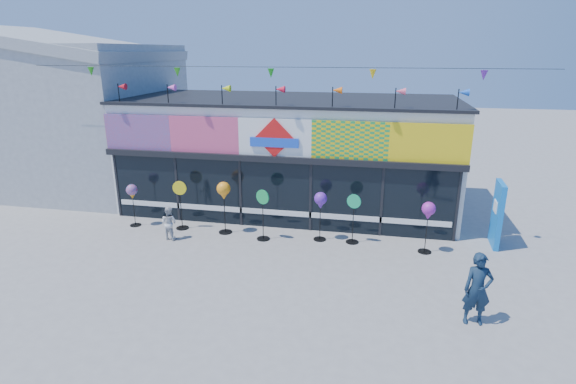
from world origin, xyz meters
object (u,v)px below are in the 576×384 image
(spinner_0, at_px, (132,193))
(spinner_3, at_px, (263,214))
(spinner_4, at_px, (321,202))
(spinner_6, at_px, (428,212))
(adult_man, at_px, (478,289))
(child, at_px, (169,223))
(spinner_2, at_px, (224,192))
(spinner_5, at_px, (353,217))
(spinner_1, at_px, (181,204))
(blue_sign, at_px, (497,214))

(spinner_0, bearing_deg, spinner_3, -3.34)
(spinner_4, xyz_separation_m, spinner_6, (3.20, -0.30, -0.00))
(adult_man, bearing_deg, spinner_3, 143.25)
(spinner_6, xyz_separation_m, child, (-7.91, -0.58, -0.72))
(spinner_2, height_order, spinner_5, spinner_2)
(spinner_3, distance_m, adult_man, 6.74)
(spinner_1, relative_size, spinner_2, 0.95)
(child, bearing_deg, spinner_4, -157.52)
(spinner_1, bearing_deg, spinner_3, -6.72)
(spinner_2, bearing_deg, spinner_3, -11.74)
(blue_sign, height_order, adult_man, blue_sign)
(spinner_3, bearing_deg, spinner_2, 168.26)
(spinner_6, distance_m, adult_man, 3.68)
(blue_sign, relative_size, child, 1.85)
(spinner_1, bearing_deg, adult_man, -24.29)
(spinner_6, distance_m, child, 7.97)
(spinner_6, relative_size, child, 1.45)
(spinner_1, bearing_deg, spinner_0, -177.48)
(child, bearing_deg, blue_sign, -159.40)
(adult_man, bearing_deg, spinner_2, 146.68)
(spinner_2, height_order, spinner_4, spinner_2)
(blue_sign, xyz_separation_m, spinner_5, (-4.30, -0.67, -0.17))
(spinner_2, relative_size, child, 1.60)
(blue_sign, relative_size, spinner_3, 1.22)
(spinner_4, distance_m, child, 4.85)
(child, bearing_deg, adult_man, 172.80)
(spinner_0, bearing_deg, spinner_6, -1.48)
(blue_sign, bearing_deg, spinner_4, -169.96)
(spinner_2, xyz_separation_m, spinner_6, (6.35, -0.26, -0.13))
(blue_sign, distance_m, spinner_5, 4.36)
(spinner_1, distance_m, adult_man, 9.48)
(spinner_0, xyz_separation_m, spinner_5, (7.43, 0.04, -0.34))
(spinner_2, relative_size, spinner_5, 1.10)
(spinner_1, distance_m, child, 0.96)
(blue_sign, height_order, spinner_3, blue_sign)
(spinner_4, bearing_deg, spinner_0, -179.54)
(spinner_3, xyz_separation_m, spinner_6, (4.98, 0.02, 0.39))
(blue_sign, bearing_deg, spinner_6, -152.76)
(spinner_1, relative_size, child, 1.52)
(blue_sign, bearing_deg, child, -168.28)
(spinner_4, relative_size, spinner_5, 1.00)
(spinner_1, bearing_deg, spinner_2, -2.19)
(spinner_3, bearing_deg, adult_man, -31.87)
(spinner_4, bearing_deg, spinner_3, -169.74)
(spinner_5, bearing_deg, spinner_0, -179.69)
(spinner_3, bearing_deg, spinner_6, 0.24)
(spinner_1, bearing_deg, blue_sign, 3.62)
(spinner_6, height_order, adult_man, adult_man)
(spinner_2, distance_m, spinner_5, 4.21)
(spinner_2, bearing_deg, spinner_6, -2.38)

